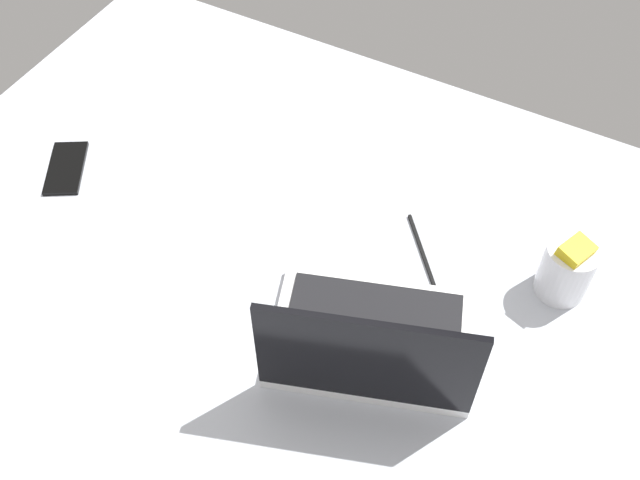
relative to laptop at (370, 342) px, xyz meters
The scene contains 5 objects.
bed_mattress 16.08cm from the laptop, ahead, with size 180.00×140.00×18.00cm, color #B7BCC6.
laptop is the anchor object (origin of this frame).
snack_cup 36.56cm from the laptop, 130.09° to the right, with size 9.00×9.00×13.12cm.
cell_phone 72.42cm from the laptop, ahead, with size 6.80×14.00×0.80cm, color black.
charger_cable 24.41cm from the laptop, 87.62° to the right, with size 17.00×0.60×0.60cm, color black.
Camera 1 is at (-30.94, 57.85, 127.67)cm, focal length 42.46 mm.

